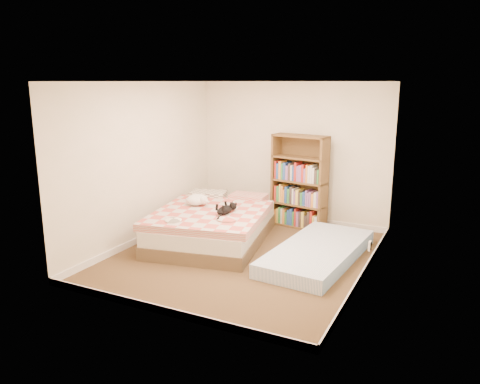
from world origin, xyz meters
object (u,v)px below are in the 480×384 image
at_px(bookshelf, 299,194).
at_px(white_dog, 197,200).
at_px(bed, 214,224).
at_px(floor_mattress, 318,252).
at_px(black_cat, 226,210).

xyz_separation_m(bookshelf, white_dog, (-1.30, -1.29, 0.04)).
distance_m(bed, bookshelf, 1.67).
height_order(bookshelf, white_dog, bookshelf).
bearing_deg(floor_mattress, white_dog, -177.98).
height_order(bookshelf, floor_mattress, bookshelf).
bearing_deg(bookshelf, black_cat, -103.63).
relative_size(bookshelf, black_cat, 2.51).
xyz_separation_m(floor_mattress, white_dog, (-2.07, 0.09, 0.53)).
height_order(bed, black_cat, black_cat).
height_order(bookshelf, black_cat, bookshelf).
height_order(floor_mattress, black_cat, black_cat).
bearing_deg(bed, floor_mattress, -12.72).
bearing_deg(black_cat, bed, 157.52).
bearing_deg(bed, bookshelf, 43.20).
xyz_separation_m(bookshelf, black_cat, (-0.65, -1.52, 0.02)).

